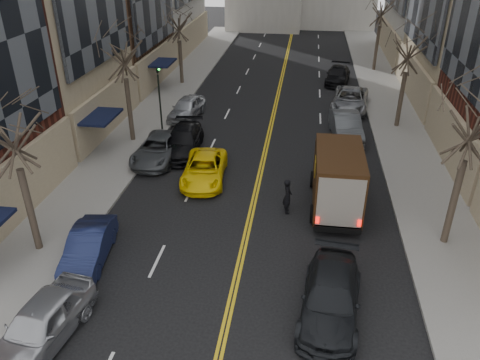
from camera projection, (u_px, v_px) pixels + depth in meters
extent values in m
cube|color=slate|center=(161.00, 105.00, 37.01)|extent=(4.00, 66.00, 0.15)
cube|color=slate|center=(395.00, 116.00, 34.77)|extent=(4.00, 66.00, 0.15)
cube|color=black|center=(99.00, 117.00, 28.19)|extent=(2.00, 3.00, 0.15)
cube|color=black|center=(87.00, 132.00, 28.80)|extent=(0.20, 3.00, 2.50)
cube|color=black|center=(161.00, 63.00, 39.51)|extent=(2.00, 3.00, 0.15)
cube|color=black|center=(152.00, 74.00, 40.12)|extent=(0.20, 3.00, 2.50)
cylinder|color=#382D23|center=(30.00, 210.00, 19.49)|extent=(0.30, 0.30, 3.83)
cylinder|color=#382D23|center=(130.00, 110.00, 29.89)|extent=(0.30, 0.30, 4.05)
cylinder|color=#382D23|center=(181.00, 62.00, 41.30)|extent=(0.30, 0.30, 3.69)
cylinder|color=#382D23|center=(453.00, 203.00, 19.88)|extent=(0.30, 0.30, 3.96)
cylinder|color=#382D23|center=(401.00, 100.00, 32.12)|extent=(0.30, 0.30, 3.78)
cylinder|color=#382D23|center=(376.00, 48.00, 45.10)|extent=(0.30, 0.30, 4.14)
cylinder|color=black|center=(160.00, 103.00, 31.51)|extent=(0.12, 0.12, 3.80)
imported|color=black|center=(157.00, 68.00, 30.40)|extent=(0.15, 0.18, 0.90)
sphere|color=#0CE526|center=(159.00, 69.00, 30.32)|extent=(0.14, 0.14, 0.14)
cube|color=black|center=(335.00, 197.00, 23.46)|extent=(2.06, 5.90, 0.28)
cube|color=black|center=(335.00, 162.00, 24.91)|extent=(2.17, 1.58, 1.93)
cube|color=black|center=(338.00, 179.00, 22.38)|extent=(2.23, 4.52, 2.76)
cube|color=black|center=(337.00, 229.00, 20.99)|extent=(2.12, 0.18, 0.28)
cube|color=red|center=(317.00, 220.00, 20.88)|extent=(0.17, 0.06, 0.32)
cube|color=red|center=(359.00, 223.00, 20.66)|extent=(0.17, 0.06, 0.32)
cube|color=gold|center=(315.00, 167.00, 22.29)|extent=(0.04, 0.83, 0.83)
cube|color=gold|center=(363.00, 170.00, 22.03)|extent=(0.04, 0.83, 0.83)
cylinder|color=black|center=(313.00, 179.00, 25.31)|extent=(0.26, 0.89, 0.88)
cylinder|color=black|center=(354.00, 182.00, 25.04)|extent=(0.26, 0.89, 0.88)
cylinder|color=black|center=(313.00, 214.00, 22.25)|extent=(0.26, 0.89, 0.88)
cylinder|color=black|center=(359.00, 217.00, 21.99)|extent=(0.26, 0.89, 0.88)
imported|color=black|center=(331.00, 297.00, 16.79)|extent=(2.59, 5.27, 1.47)
cube|color=black|center=(332.00, 271.00, 17.15)|extent=(0.13, 0.04, 0.09)
cube|color=blue|center=(332.00, 271.00, 17.13)|extent=(0.10, 0.01, 0.06)
imported|color=yellow|center=(204.00, 169.00, 25.86)|extent=(2.61, 5.01, 1.35)
imported|color=black|center=(287.00, 196.00, 22.78)|extent=(0.56, 0.74, 1.82)
imported|color=#AFB1B7|center=(41.00, 324.00, 15.58)|extent=(2.45, 4.82, 1.57)
imported|color=#131A3E|center=(89.00, 247.00, 19.53)|extent=(2.01, 4.35, 1.38)
imported|color=#44484B|center=(158.00, 149.00, 28.14)|extent=(2.47, 5.11, 1.40)
imported|color=black|center=(183.00, 141.00, 29.06)|extent=(2.39, 5.30, 1.51)
imported|color=#B8BBC0|center=(187.00, 108.00, 34.37)|extent=(2.33, 4.66, 1.53)
imported|color=#474A4E|center=(346.00, 126.00, 31.05)|extent=(2.18, 5.10, 1.63)
imported|color=#96989D|center=(350.00, 100.00, 35.99)|extent=(3.31, 5.93, 1.57)
imported|color=black|center=(338.00, 75.00, 42.26)|extent=(2.60, 5.12, 1.42)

